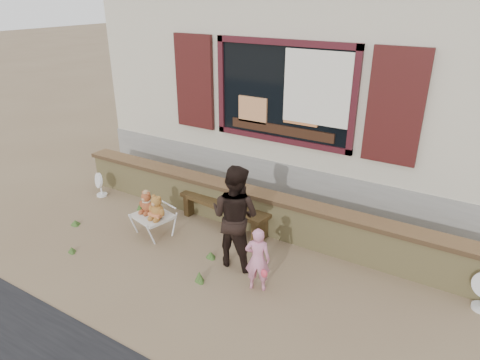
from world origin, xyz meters
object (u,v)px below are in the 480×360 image
Objects in this scene: adult at (235,216)px; teddy_bear_right at (157,207)px; bench at (224,209)px; folding_chair at (153,217)px; child at (258,259)px; teddy_bear_left at (147,202)px.

teddy_bear_right is at bearing 1.86° from adult.
teddy_bear_right reaches higher than bench.
child is at bearing 4.30° from folding_chair.
bench reaches higher than folding_chair.
teddy_bear_right is at bearing -29.46° from child.
adult is at bearing 13.02° from teddy_bear_left.
folding_chair is at bearing 0.43° from adult.
adult is at bearing -40.83° from bench.
teddy_bear_left is (-0.14, 0.03, 0.22)m from folding_chair.
adult is at bearing -53.06° from child.
bench is 1.71m from child.
adult reaches higher than teddy_bear_left.
adult is (1.38, 0.05, 0.20)m from teddy_bear_right.
teddy_bear_right is (-0.67, -0.83, 0.24)m from bench.
teddy_bear_right is 0.27× the size of adult.
teddy_bear_right is 1.40m from adult.
child is at bearing -34.91° from bench.
teddy_bear_left is 0.42× the size of child.
bench is 1.13× the size of adult.
teddy_bear_left is 0.93× the size of teddy_bear_right.
child is at bearing 4.03° from teddy_bear_left.
folding_chair is 1.58m from adult.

